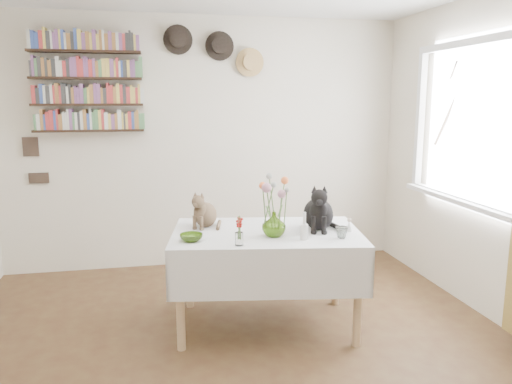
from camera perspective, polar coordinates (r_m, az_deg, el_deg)
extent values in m
cube|color=brown|center=(3.31, -0.97, -20.50)|extent=(4.04, 4.54, 0.04)
cube|color=#F0E6CD|center=(5.11, -5.82, 5.56)|extent=(4.04, 0.04, 2.54)
cube|color=white|center=(4.38, 23.24, 7.23)|extent=(0.01, 1.40, 1.20)
cube|color=white|center=(4.40, 23.85, 15.44)|extent=(0.06, 1.52, 0.06)
cube|color=white|center=(4.45, 22.65, -0.88)|extent=(0.06, 1.52, 0.06)
cube|color=white|center=(4.99, 18.44, 7.85)|extent=(0.06, 0.06, 1.20)
cube|color=white|center=(4.43, 22.33, -0.90)|extent=(0.12, 1.50, 0.04)
cube|color=white|center=(3.69, 1.21, -4.95)|extent=(1.49, 1.09, 0.06)
cylinder|color=tan|center=(3.48, -8.64, -12.45)|extent=(0.06, 0.06, 0.68)
cylinder|color=tan|center=(3.56, 11.57, -11.99)|extent=(0.06, 0.06, 0.68)
cylinder|color=tan|center=(4.15, -7.62, -8.57)|extent=(0.06, 0.06, 0.68)
cylinder|color=tan|center=(4.22, 9.17, -8.29)|extent=(0.06, 0.06, 0.68)
imported|color=#7AA82E|center=(3.52, 2.06, -3.71)|extent=(0.23, 0.23, 0.18)
imported|color=#7AA82E|center=(3.45, -7.41, -5.18)|extent=(0.18, 0.18, 0.05)
imported|color=white|center=(3.54, 9.75, -4.58)|extent=(0.12, 0.12, 0.08)
cylinder|color=white|center=(3.47, 5.52, -4.56)|extent=(0.05, 0.05, 0.11)
cylinder|color=white|center=(3.45, 5.55, -3.01)|extent=(0.02, 0.02, 0.09)
cylinder|color=white|center=(3.32, -1.94, -5.39)|extent=(0.06, 0.06, 0.09)
cone|color=white|center=(3.73, 10.59, -3.89)|extent=(0.05, 0.05, 0.07)
sphere|color=beige|center=(3.72, 10.61, -3.18)|extent=(0.03, 0.03, 0.03)
cylinder|color=#4C7233|center=(3.50, 1.56, -1.92)|extent=(0.01, 0.01, 0.30)
sphere|color=#C28194|center=(3.47, 1.57, 0.50)|extent=(0.07, 0.07, 0.07)
cylinder|color=#4C7233|center=(3.49, 2.79, -2.30)|extent=(0.01, 0.01, 0.26)
sphere|color=#C28194|center=(3.46, 2.81, -0.20)|extent=(0.06, 0.06, 0.06)
cylinder|color=#4C7233|center=(3.53, 2.91, -1.47)|extent=(0.01, 0.01, 0.34)
sphere|color=orange|center=(3.50, 2.93, 1.25)|extent=(0.06, 0.06, 0.06)
cylinder|color=#4C7233|center=(3.52, 0.97, -1.76)|extent=(0.01, 0.01, 0.31)
sphere|color=orange|center=(3.49, 0.98, 0.72)|extent=(0.05, 0.05, 0.05)
cylinder|color=#4C7233|center=(3.54, 1.89, -1.21)|extent=(0.01, 0.01, 0.37)
sphere|color=#999E93|center=(3.50, 1.91, 1.75)|extent=(0.04, 0.04, 0.04)
cylinder|color=#4C7233|center=(3.45, 1.39, -1.84)|extent=(0.01, 0.01, 0.33)
sphere|color=#999E93|center=(3.42, 1.40, 0.86)|extent=(0.04, 0.04, 0.04)
cylinder|color=#4C7233|center=(3.48, 3.35, -2.10)|extent=(0.01, 0.01, 0.29)
sphere|color=#999E93|center=(3.45, 3.38, 0.25)|extent=(0.04, 0.04, 0.04)
cube|color=black|center=(4.99, -18.46, 6.69)|extent=(1.00, 0.16, 0.02)
cube|color=black|center=(4.98, -18.62, 9.44)|extent=(1.00, 0.16, 0.02)
cube|color=black|center=(4.99, -18.78, 12.20)|extent=(1.00, 0.16, 0.02)
cube|color=black|center=(5.00, -18.95, 14.94)|extent=(1.00, 0.16, 0.02)
cylinder|color=black|center=(5.04, -8.91, 16.82)|extent=(0.28, 0.02, 0.28)
cylinder|color=black|center=(5.00, -8.89, 16.87)|extent=(0.16, 0.08, 0.16)
cylinder|color=black|center=(5.07, -4.19, 16.31)|extent=(0.28, 0.02, 0.28)
cylinder|color=black|center=(5.03, -4.13, 16.35)|extent=(0.16, 0.08, 0.16)
cylinder|color=tan|center=(5.11, -0.72, 14.60)|extent=(0.28, 0.02, 0.28)
cylinder|color=tan|center=(5.07, -0.63, 14.63)|extent=(0.16, 0.08, 0.16)
cube|color=#38281E|center=(5.16, -24.36, 4.74)|extent=(0.14, 0.02, 0.18)
cube|color=#38281E|center=(5.19, -23.57, 1.47)|extent=(0.18, 0.02, 0.10)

